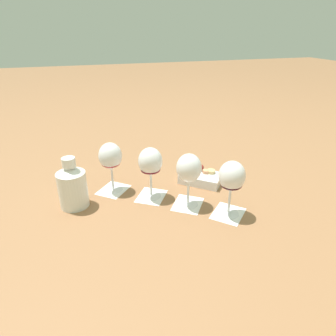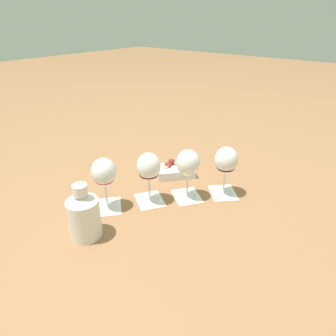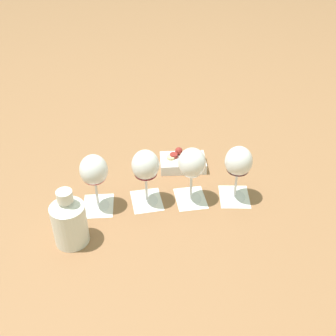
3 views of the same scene
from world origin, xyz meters
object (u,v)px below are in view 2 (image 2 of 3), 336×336
Objects in this scene: wine_glass_1 at (149,168)px; ceramic_vase at (84,214)px; wine_glass_2 at (188,165)px; wine_glass_3 at (226,162)px; wine_glass_0 at (104,174)px; snack_dish at (175,170)px.

ceramic_vase is at bearing 175.65° from wine_glass_1.
wine_glass_3 is at bearing -40.88° from wine_glass_2.
wine_glass_2 is (0.23, -0.17, 0.00)m from wine_glass_0.
wine_glass_1 is (0.12, -0.09, 0.00)m from wine_glass_0.
wine_glass_1 is 1.04× the size of ceramic_vase.
snack_dish is at bearing 52.53° from wine_glass_2.
snack_dish is at bearing 12.94° from wine_glass_1.
wine_glass_1 is 0.14m from wine_glass_2.
wine_glass_3 is 0.51m from ceramic_vase.
wine_glass_3 is at bearing -40.38° from wine_glass_1.
snack_dish is at bearing -6.48° from wine_glass_0.
wine_glass_3 is 0.25m from snack_dish.
wine_glass_0 is 1.00× the size of wine_glass_2.
wine_glass_0 is at bearing 145.02° from wine_glass_1.
wine_glass_0 is 1.04× the size of ceramic_vase.
ceramic_vase is at bearing -154.31° from wine_glass_0.
ceramic_vase is at bearing 157.12° from wine_glass_3.
ceramic_vase is (-0.36, 0.11, -0.05)m from wine_glass_2.
snack_dish is (-0.00, 0.23, -0.11)m from wine_glass_3.
ceramic_vase is 0.98× the size of snack_dish.
wine_glass_1 is at bearing 139.62° from wine_glass_3.
wine_glass_3 is 1.02× the size of snack_dish.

